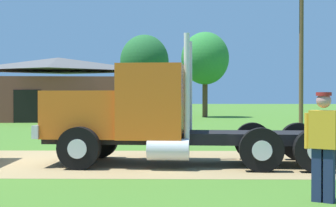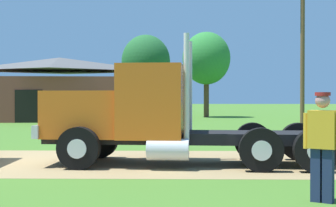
{
  "view_description": "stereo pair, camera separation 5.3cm",
  "coord_description": "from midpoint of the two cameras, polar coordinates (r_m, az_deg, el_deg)",
  "views": [
    {
      "loc": [
        3.47,
        -12.96,
        1.76
      ],
      "look_at": [
        3.24,
        0.36,
        1.56
      ],
      "focal_mm": 52.03,
      "sensor_mm": 36.0,
      "label": 1
    },
    {
      "loc": [
        3.52,
        -12.96,
        1.76
      ],
      "look_at": [
        3.24,
        0.36,
        1.56
      ],
      "focal_mm": 52.03,
      "sensor_mm": 36.0,
      "label": 2
    }
  ],
  "objects": [
    {
      "name": "truck_foreground_white",
      "position": [
        12.64,
        -2.03,
        -1.62
      ],
      "size": [
        7.87,
        2.99,
        3.28
      ],
      "color": "black",
      "rests_on": "ground_plane"
    },
    {
      "name": "tree_mid",
      "position": [
        47.95,
        -2.58,
        4.92
      ],
      "size": [
        4.77,
        4.77,
        7.81
      ],
      "color": "#513823",
      "rests_on": "ground_plane"
    },
    {
      "name": "utility_pole_near",
      "position": [
        30.76,
        15.53,
        6.19
      ],
      "size": [
        2.2,
        0.46,
        8.77
      ],
      "color": "brown",
      "rests_on": "ground_plane"
    },
    {
      "name": "visitor_walking_mid",
      "position": [
        8.5,
        17.82,
        -4.25
      ],
      "size": [
        0.56,
        0.44,
        1.83
      ],
      "color": "gold",
      "rests_on": "ground_plane"
    },
    {
      "name": "ground_plane",
      "position": [
        13.54,
        -13.84,
        -6.65
      ],
      "size": [
        200.0,
        200.0,
        0.0
      ],
      "primitive_type": "plane",
      "color": "#416E24"
    },
    {
      "name": "tree_right",
      "position": [
        41.28,
        4.56,
        5.27
      ],
      "size": [
        4.03,
        4.03,
        7.19
      ],
      "color": "#513823",
      "rests_on": "ground_plane"
    },
    {
      "name": "shed_building",
      "position": [
        36.55,
        -12.54,
        1.55
      ],
      "size": [
        11.63,
        7.83,
        4.61
      ],
      "color": "brown",
      "rests_on": "ground_plane"
    },
    {
      "name": "dirt_track",
      "position": [
        13.54,
        -13.84,
        -6.64
      ],
      "size": [
        120.0,
        5.35,
        0.01
      ],
      "primitive_type": "cube",
      "color": "#957D52",
      "rests_on": "ground_plane"
    }
  ]
}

